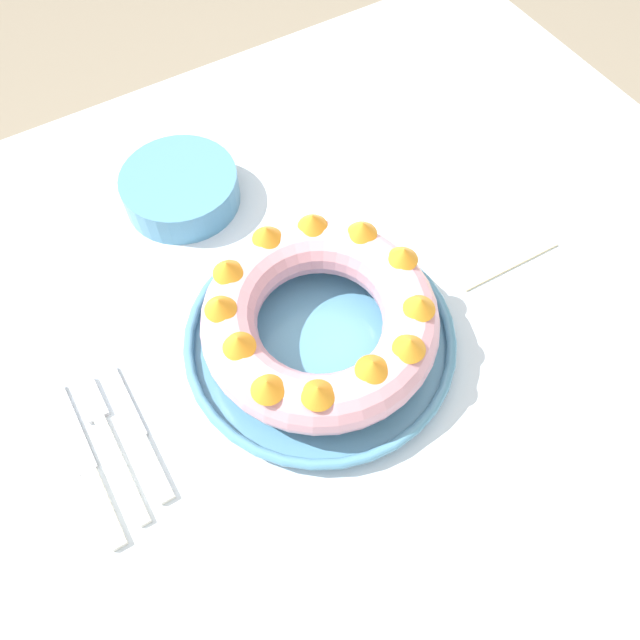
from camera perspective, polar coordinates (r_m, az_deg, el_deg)
The scene contains 9 objects.
ground_plane at distance 1.43m, azimuth 0.84°, elevation -15.62°, with size 8.00×8.00×0.00m, color gray.
dining_table at distance 0.83m, azimuth 1.39°, elevation -4.07°, with size 1.21×1.05×0.73m.
serving_dish at distance 0.73m, azimuth 0.00°, elevation -1.77°, with size 0.32×0.32×0.03m.
bundt_cake at distance 0.69m, azimuth -0.01°, elevation 0.10°, with size 0.27×0.27×0.08m.
fork at distance 0.73m, azimuth -18.81°, elevation -10.16°, with size 0.02×0.18×0.01m.
serving_knife at distance 0.72m, azimuth -20.28°, elevation -13.06°, with size 0.02×0.20×0.01m.
cake_knife at distance 0.71m, azimuth -16.09°, elevation -10.58°, with size 0.02×0.17×0.01m.
side_bowl at distance 0.87m, azimuth -12.62°, elevation 11.65°, with size 0.16×0.16×0.05m, color #518EB2.
napkin at distance 0.85m, azimuth 15.16°, elevation 7.10°, with size 0.15×0.10×0.00m, color beige.
Camera 1 is at (-0.21, -0.31, 1.38)m, focal length 35.00 mm.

